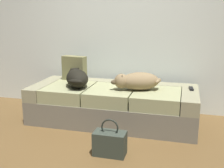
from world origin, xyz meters
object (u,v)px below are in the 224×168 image
at_px(couch, 113,104).
at_px(throw_pillow, 74,68).
at_px(dog_tan, 137,81).
at_px(tv_remote, 191,89).
at_px(dog_dark, 77,78).
at_px(handbag, 110,143).

height_order(couch, throw_pillow, throw_pillow).
xyz_separation_m(dog_tan, throw_pillow, (-0.94, 0.30, 0.06)).
distance_m(couch, tv_remote, 1.01).
xyz_separation_m(tv_remote, throw_pillow, (-1.59, 0.11, 0.16)).
xyz_separation_m(couch, tv_remote, (0.97, 0.13, 0.25)).
distance_m(couch, dog_dark, 0.58).
relative_size(couch, tv_remote, 14.12).
bearing_deg(throw_pillow, dog_tan, -17.69).
bearing_deg(dog_tan, couch, 168.26).
distance_m(dog_tan, throw_pillow, 0.99).
height_order(dog_tan, handbag, dog_tan).
bearing_deg(couch, handbag, -77.36).
relative_size(couch, dog_tan, 3.43).
xyz_separation_m(couch, handbag, (0.20, -0.89, -0.11)).
bearing_deg(dog_tan, throw_pillow, 162.31).
height_order(dog_dark, throw_pillow, throw_pillow).
xyz_separation_m(dog_dark, dog_tan, (0.78, 0.01, -0.00)).
xyz_separation_m(couch, throw_pillow, (-0.62, 0.23, 0.40)).
height_order(dog_dark, tv_remote, dog_dark).
distance_m(dog_dark, dog_tan, 0.78).
bearing_deg(tv_remote, couch, -179.21).
height_order(dog_dark, dog_tan, dog_dark).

